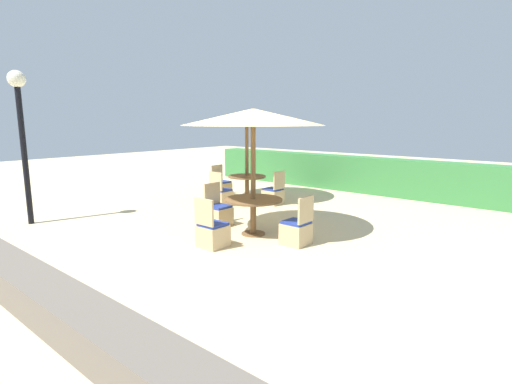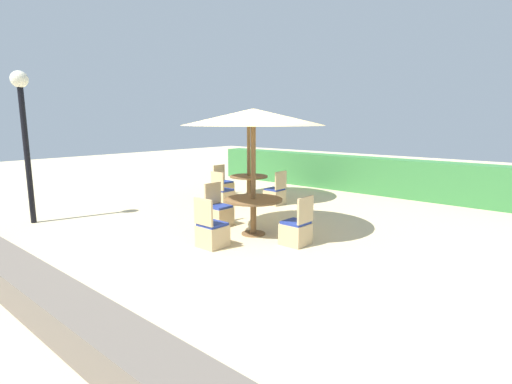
{
  "view_description": "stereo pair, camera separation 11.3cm",
  "coord_description": "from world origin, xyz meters",
  "px_view_note": "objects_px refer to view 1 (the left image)",
  "views": [
    {
      "loc": [
        4.98,
        -5.24,
        2.3
      ],
      "look_at": [
        0.0,
        0.6,
        0.9
      ],
      "focal_mm": 28.0,
      "sensor_mm": 36.0,
      "label": 1
    },
    {
      "loc": [
        5.06,
        -5.16,
        2.3
      ],
      "look_at": [
        0.0,
        0.6,
        0.9
      ],
      "focal_mm": 28.0,
      "sensor_mm": 36.0,
      "label": 2
    }
  ],
  "objects_px": {
    "patio_chair_back_left_east": "(273,195)",
    "round_table_center": "(253,206)",
    "round_table_back_left": "(247,181)",
    "patio_chair_center_east": "(297,231)",
    "patio_chair_back_left_west": "(221,187)",
    "parasol_center": "(253,117)",
    "patio_chair_back_left_south": "(221,196)",
    "patio_chair_center_south": "(212,233)",
    "parasol_back_left": "(247,118)",
    "lamp_post": "(20,117)",
    "patio_chair_center_west": "(218,214)"
  },
  "relations": [
    {
      "from": "round_table_center",
      "to": "patio_chair_center_east",
      "type": "bearing_deg",
      "value": 1.05
    },
    {
      "from": "parasol_back_left",
      "to": "patio_chair_back_left_west",
      "type": "bearing_deg",
      "value": 179.48
    },
    {
      "from": "patio_chair_back_left_west",
      "to": "parasol_center",
      "type": "relative_size",
      "value": 0.33
    },
    {
      "from": "patio_chair_back_left_south",
      "to": "patio_chair_back_left_west",
      "type": "bearing_deg",
      "value": 135.18
    },
    {
      "from": "patio_chair_back_left_east",
      "to": "round_table_center",
      "type": "xyz_separation_m",
      "value": [
        1.48,
        -2.55,
        0.34
      ]
    },
    {
      "from": "lamp_post",
      "to": "patio_chair_back_left_east",
      "type": "relative_size",
      "value": 3.57
    },
    {
      "from": "lamp_post",
      "to": "patio_chair_back_left_east",
      "type": "xyz_separation_m",
      "value": [
        2.87,
        5.14,
        -2.09
      ]
    },
    {
      "from": "round_table_back_left",
      "to": "patio_chair_back_left_south",
      "type": "xyz_separation_m",
      "value": [
        -0.04,
        -1.0,
        -0.3
      ]
    },
    {
      "from": "round_table_center",
      "to": "patio_chair_center_west",
      "type": "height_order",
      "value": "patio_chair_center_west"
    },
    {
      "from": "parasol_back_left",
      "to": "patio_chair_back_left_east",
      "type": "distance_m",
      "value": 2.29
    },
    {
      "from": "parasol_center",
      "to": "patio_chair_center_east",
      "type": "height_order",
      "value": "parasol_center"
    },
    {
      "from": "patio_chair_back_left_east",
      "to": "patio_chair_center_west",
      "type": "relative_size",
      "value": 1.0
    },
    {
      "from": "parasol_center",
      "to": "patio_chair_center_west",
      "type": "distance_m",
      "value": 2.32
    },
    {
      "from": "round_table_back_left",
      "to": "patio_chair_center_east",
      "type": "bearing_deg",
      "value": -35.85
    },
    {
      "from": "patio_chair_back_left_east",
      "to": "patio_chair_back_left_west",
      "type": "xyz_separation_m",
      "value": [
        -2.01,
        -0.01,
        0.0
      ]
    },
    {
      "from": "patio_chair_center_south",
      "to": "parasol_back_left",
      "type": "bearing_deg",
      "value": 123.42
    },
    {
      "from": "round_table_center",
      "to": "round_table_back_left",
      "type": "bearing_deg",
      "value": 133.8
    },
    {
      "from": "round_table_back_left",
      "to": "patio_chair_back_left_south",
      "type": "bearing_deg",
      "value": -92.18
    },
    {
      "from": "patio_chair_back_left_west",
      "to": "patio_chair_center_west",
      "type": "relative_size",
      "value": 1.0
    },
    {
      "from": "lamp_post",
      "to": "patio_chair_center_west",
      "type": "xyz_separation_m",
      "value": [
        3.31,
        2.62,
        -2.09
      ]
    },
    {
      "from": "patio_chair_back_left_east",
      "to": "patio_chair_back_left_west",
      "type": "height_order",
      "value": "same"
    },
    {
      "from": "patio_chair_center_east",
      "to": "patio_chair_center_south",
      "type": "height_order",
      "value": "same"
    },
    {
      "from": "parasol_center",
      "to": "round_table_center",
      "type": "xyz_separation_m",
      "value": [
        -0.0,
        0.0,
        -1.74
      ]
    },
    {
      "from": "round_table_back_left",
      "to": "patio_chair_back_left_east",
      "type": "xyz_separation_m",
      "value": [
        0.95,
        0.02,
        -0.3
      ]
    },
    {
      "from": "lamp_post",
      "to": "patio_chair_back_left_east",
      "type": "height_order",
      "value": "lamp_post"
    },
    {
      "from": "patio_chair_back_left_east",
      "to": "parasol_center",
      "type": "bearing_deg",
      "value": -149.96
    },
    {
      "from": "lamp_post",
      "to": "patio_chair_center_east",
      "type": "height_order",
      "value": "lamp_post"
    },
    {
      "from": "patio_chair_back_left_west",
      "to": "patio_chair_center_east",
      "type": "height_order",
      "value": "same"
    },
    {
      "from": "parasol_back_left",
      "to": "parasol_center",
      "type": "relative_size",
      "value": 1.03
    },
    {
      "from": "patio_chair_back_left_west",
      "to": "parasol_center",
      "type": "height_order",
      "value": "parasol_center"
    },
    {
      "from": "lamp_post",
      "to": "patio_chair_back_left_south",
      "type": "height_order",
      "value": "lamp_post"
    },
    {
      "from": "parasol_back_left",
      "to": "patio_chair_center_east",
      "type": "distance_m",
      "value": 4.77
    },
    {
      "from": "patio_chair_back_left_south",
      "to": "patio_chair_center_east",
      "type": "bearing_deg",
      "value": -23.24
    },
    {
      "from": "parasol_center",
      "to": "patio_chair_center_south",
      "type": "distance_m",
      "value": 2.35
    },
    {
      "from": "round_table_back_left",
      "to": "parasol_center",
      "type": "distance_m",
      "value": 3.93
    },
    {
      "from": "parasol_center",
      "to": "patio_chair_center_south",
      "type": "xyz_separation_m",
      "value": [
        -0.03,
        -1.1,
        -2.07
      ]
    },
    {
      "from": "round_table_back_left",
      "to": "patio_chair_center_west",
      "type": "bearing_deg",
      "value": -60.87
    },
    {
      "from": "parasol_center",
      "to": "patio_chair_center_east",
      "type": "bearing_deg",
      "value": 1.05
    },
    {
      "from": "patio_chair_back_left_west",
      "to": "patio_chair_center_west",
      "type": "height_order",
      "value": "same"
    },
    {
      "from": "parasol_back_left",
      "to": "patio_chair_back_left_east",
      "type": "height_order",
      "value": "parasol_back_left"
    },
    {
      "from": "parasol_back_left",
      "to": "patio_chair_center_south",
      "type": "height_order",
      "value": "parasol_back_left"
    },
    {
      "from": "round_table_center",
      "to": "patio_chair_center_west",
      "type": "relative_size",
      "value": 1.26
    },
    {
      "from": "parasol_back_left",
      "to": "patio_chair_back_left_west",
      "type": "height_order",
      "value": "parasol_back_left"
    },
    {
      "from": "patio_chair_back_left_south",
      "to": "patio_chair_center_west",
      "type": "bearing_deg",
      "value": -46.29
    },
    {
      "from": "parasol_center",
      "to": "patio_chair_center_east",
      "type": "relative_size",
      "value": 2.99
    },
    {
      "from": "round_table_back_left",
      "to": "parasol_center",
      "type": "relative_size",
      "value": 0.39
    },
    {
      "from": "patio_chair_back_left_east",
      "to": "patio_chair_back_left_south",
      "type": "relative_size",
      "value": 1.0
    },
    {
      "from": "round_table_back_left",
      "to": "patio_chair_back_left_west",
      "type": "relative_size",
      "value": 1.17
    },
    {
      "from": "patio_chair_center_east",
      "to": "patio_chair_back_left_east",
      "type": "bearing_deg",
      "value": 44.92
    },
    {
      "from": "patio_chair_back_left_south",
      "to": "patio_chair_center_south",
      "type": "height_order",
      "value": "same"
    }
  ]
}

